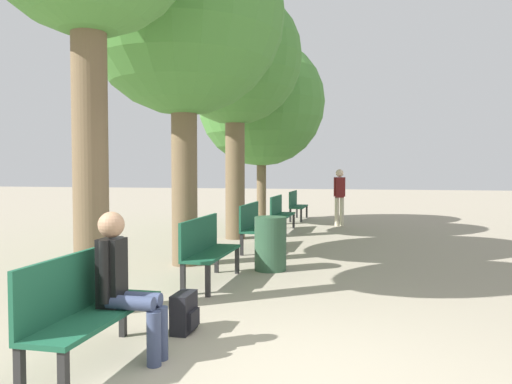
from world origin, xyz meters
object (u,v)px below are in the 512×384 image
Objects in this scene: bench_row_0 at (88,301)px; tree_row_1 at (183,15)px; tree_row_2 at (235,59)px; backpack at (184,313)px; tree_row_3 at (261,103)px; trash_bin at (270,244)px; bench_row_4 at (296,203)px; pedestrian_near at (339,194)px; bench_row_2 at (254,223)px; bench_row_3 at (280,211)px; person_seated at (124,281)px; bench_row_1 at (206,246)px.

bench_row_0 is 5.85m from tree_row_1.
backpack is (1.28, -6.81, -4.08)m from tree_row_2.
backpack is (1.28, -9.87, -3.45)m from tree_row_3.
tree_row_2 reaches higher than bench_row_0.
bench_row_4 is at bearing 95.03° from trash_bin.
tree_row_1 is 6.50m from tree_row_3.
pedestrian_near is (2.30, 0.22, -2.69)m from tree_row_3.
tree_row_3 is 3.31× the size of pedestrian_near.
tree_row_1 is 5.48m from backpack.
bench_row_2 is 1.00× the size of bench_row_4.
bench_row_2 is 3.16m from bench_row_3.
bench_row_0 is 1.00× the size of bench_row_3.
tree_row_2 reaches higher than pedestrian_near.
person_seated is at bearing -106.03° from backpack.
trash_bin is at bearing 85.36° from backpack.
bench_row_2 reaches higher than backpack.
tree_row_3 is at bearing 100.01° from bench_row_2.
bench_row_2 is at bearing 109.86° from trash_bin.
tree_row_3 reaches higher than trash_bin.
bench_row_4 is at bearing 92.31° from backpack.
bench_row_1 is 2.22m from backpack.
bench_row_2 is 1.00× the size of bench_row_3.
tree_row_1 reaches higher than bench_row_3.
bench_row_3 is at bearing 91.44° from person_seated.
bench_row_3 is at bearing -132.31° from pedestrian_near.
pedestrian_near is (1.49, 1.64, 0.41)m from bench_row_3.
tree_row_1 is 3.62× the size of pedestrian_near.
bench_row_3 is 5.24m from trash_bin.
bench_row_0 is at bearing -79.65° from tree_row_1.
tree_row_2 is 8.49m from person_seated.
trash_bin is (1.54, -0.14, -3.84)m from tree_row_1.
bench_row_2 is 5.04m from pedestrian_near.
bench_row_1 is 1.00× the size of bench_row_2.
bench_row_1 is 4.00× the size of backpack.
tree_row_3 is at bearing 103.13° from trash_bin.
trash_bin is at bearing -5.33° from tree_row_1.
pedestrian_near is 1.90× the size of trash_bin.
trash_bin is (0.73, 1.12, -0.11)m from bench_row_1.
pedestrian_near is (2.30, 6.69, -3.33)m from tree_row_1.
pedestrian_near is (1.49, 11.11, 0.41)m from bench_row_0.
bench_row_1 is 0.26× the size of tree_row_1.
tree_row_3 is at bearing 90.00° from tree_row_2.
pedestrian_near is at bearing 5.44° from tree_row_3.
bench_row_3 is at bearing 90.00° from bench_row_0.
bench_row_3 is 0.26× the size of tree_row_1.
person_seated is at bearing -76.17° from tree_row_1.
tree_row_3 is (-0.81, 7.73, 3.10)m from bench_row_1.
bench_row_3 is 2.26m from pedestrian_near.
tree_row_3 is 6.27× the size of trash_bin.
bench_row_4 is 6.13m from tree_row_2.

